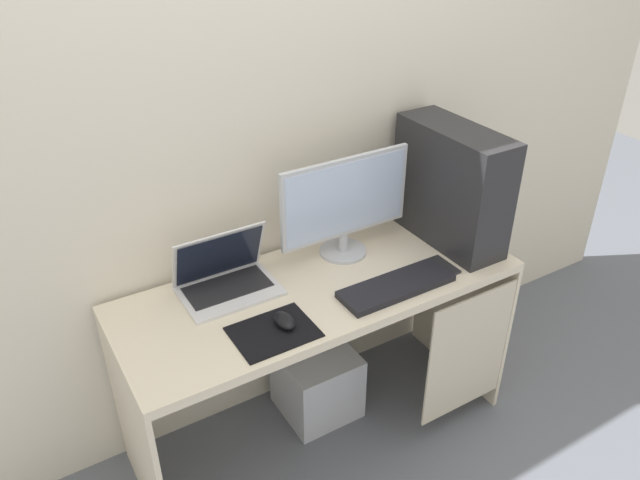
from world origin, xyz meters
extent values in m
plane|color=slate|center=(0.00, 0.00, 0.00)|extent=(8.00, 8.00, 0.00)
cube|color=beige|center=(0.00, 0.32, 1.30)|extent=(4.00, 0.04, 2.60)
cube|color=beige|center=(0.00, 0.00, 0.71)|extent=(1.44, 0.56, 0.03)
cube|color=beige|center=(-0.71, 0.00, 0.35)|extent=(0.02, 0.56, 0.69)
cube|color=beige|center=(0.71, 0.00, 0.35)|extent=(0.02, 0.56, 0.69)
cube|color=beige|center=(0.50, -0.27, 0.38)|extent=(0.40, 0.01, 0.55)
cube|color=#232326|center=(0.59, 0.02, 0.96)|extent=(0.18, 0.49, 0.46)
cylinder|color=#B7BCC6|center=(0.18, 0.13, 0.73)|extent=(0.18, 0.18, 0.01)
cylinder|color=#B7BCC6|center=(0.18, 0.13, 0.78)|extent=(0.04, 0.04, 0.07)
cube|color=#B7BCC6|center=(0.18, 0.13, 0.97)|extent=(0.53, 0.02, 0.30)
cube|color=#B2C6EA|center=(0.18, 0.12, 0.97)|extent=(0.50, 0.00, 0.27)
cube|color=silver|center=(-0.29, 0.11, 0.73)|extent=(0.33, 0.23, 0.01)
cube|color=black|center=(-0.29, 0.13, 0.74)|extent=(0.29, 0.15, 0.00)
cube|color=silver|center=(-0.29, 0.19, 0.84)|extent=(0.33, 0.08, 0.21)
cube|color=black|center=(-0.29, 0.18, 0.84)|extent=(0.31, 0.07, 0.18)
cube|color=black|center=(0.21, -0.16, 0.74)|extent=(0.42, 0.14, 0.02)
cube|color=black|center=(-0.26, -0.15, 0.73)|extent=(0.26, 0.20, 0.00)
ellipsoid|color=black|center=(-0.22, -0.14, 0.75)|extent=(0.06, 0.10, 0.03)
cube|color=#232326|center=(0.44, -0.14, 0.73)|extent=(0.07, 0.13, 0.01)
cube|color=#B7BCC6|center=(0.05, 0.11, 0.15)|extent=(0.30, 0.30, 0.30)
camera|label=1|loc=(-0.92, -1.53, 1.97)|focal=34.56mm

